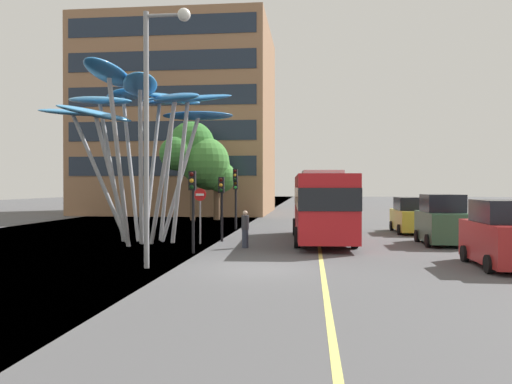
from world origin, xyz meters
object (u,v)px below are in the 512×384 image
(traffic_light_island_mid, at_px, (235,186))
(car_parked_mid, at_px, (442,221))
(car_parked_far, at_px, (411,216))
(no_entry_sign, at_px, (200,207))
(leaf_sculpture, at_px, (142,109))
(traffic_light_opposite, at_px, (236,191))
(red_bus, at_px, (322,203))
(car_parked_near, at_px, (504,236))
(traffic_light_kerb_far, at_px, (222,195))
(street_lamp, at_px, (155,107))
(traffic_light_kerb_near, at_px, (193,194))
(pedestrian, at_px, (245,229))

(traffic_light_island_mid, relative_size, car_parked_mid, 1.02)
(car_parked_far, height_order, no_entry_sign, no_entry_sign)
(traffic_light_island_mid, xyz_separation_m, car_parked_far, (10.74, -1.32, -1.82))
(leaf_sculpture, xyz_separation_m, traffic_light_opposite, (3.46, 8.26, -4.15))
(car_parked_far, bearing_deg, traffic_light_opposite, 172.13)
(red_bus, height_order, no_entry_sign, red_bus)
(car_parked_near, xyz_separation_m, car_parked_far, (-0.64, 13.10, -0.09))
(traffic_light_kerb_far, relative_size, street_lamp, 0.37)
(car_parked_near, relative_size, no_entry_sign, 1.56)
(traffic_light_opposite, relative_size, street_lamp, 0.38)
(car_parked_far, height_order, street_lamp, street_lamp)
(car_parked_near, relative_size, car_parked_far, 0.91)
(leaf_sculpture, distance_m, car_parked_mid, 15.50)
(traffic_light_kerb_far, relative_size, car_parked_near, 0.78)
(traffic_light_opposite, bearing_deg, traffic_light_island_mid, -91.03)
(traffic_light_kerb_far, height_order, no_entry_sign, traffic_light_kerb_far)
(traffic_light_kerb_far, relative_size, no_entry_sign, 1.21)
(traffic_light_kerb_far, bearing_deg, red_bus, 7.81)
(street_lamp, bearing_deg, traffic_light_kerb_near, 84.42)
(leaf_sculpture, distance_m, car_parked_far, 16.71)
(pedestrian, bearing_deg, car_parked_near, -26.13)
(traffic_light_island_mid, xyz_separation_m, no_entry_sign, (-0.50, -8.33, -1.03))
(traffic_light_opposite, xyz_separation_m, car_parked_near, (11.38, -14.58, -1.37))
(traffic_light_island_mid, distance_m, street_lamp, 16.02)
(traffic_light_kerb_near, xyz_separation_m, car_parked_mid, (11.05, 4.39, -1.37))
(traffic_light_kerb_far, bearing_deg, traffic_light_kerb_near, -95.08)
(red_bus, xyz_separation_m, traffic_light_opposite, (-5.36, 6.84, 0.51))
(traffic_light_opposite, xyz_separation_m, car_parked_mid, (11.02, -7.72, -1.34))
(car_parked_near, height_order, street_lamp, street_lamp)
(leaf_sculpture, xyz_separation_m, no_entry_sign, (2.96, -0.24, -4.82))
(red_bus, bearing_deg, street_lamp, -122.28)
(traffic_light_kerb_near, relative_size, street_lamp, 0.39)
(car_parked_far, xyz_separation_m, no_entry_sign, (-11.24, -7.01, 0.78))
(traffic_light_opposite, relative_size, car_parked_far, 0.74)
(leaf_sculpture, bearing_deg, pedestrian, -17.24)
(traffic_light_island_mid, bearing_deg, traffic_light_kerb_near, -90.13)
(red_bus, height_order, car_parked_mid, red_bus)
(car_parked_far, bearing_deg, no_entry_sign, -148.04)
(traffic_light_kerb_near, xyz_separation_m, no_entry_sign, (-0.47, 3.61, -0.70))
(traffic_light_kerb_near, xyz_separation_m, traffic_light_opposite, (0.03, 12.11, -0.03))
(leaf_sculpture, relative_size, no_entry_sign, 3.96)
(traffic_light_kerb_far, bearing_deg, traffic_light_opposite, 92.87)
(traffic_light_opposite, bearing_deg, leaf_sculpture, -112.75)
(traffic_light_kerb_far, bearing_deg, car_parked_far, 30.22)
(car_parked_far, relative_size, no_entry_sign, 1.71)
(traffic_light_kerb_far, relative_size, pedestrian, 1.93)
(traffic_light_kerb_near, distance_m, car_parked_mid, 11.97)
(pedestrian, bearing_deg, traffic_light_island_mid, 100.90)
(red_bus, relative_size, car_parked_near, 2.51)
(traffic_light_kerb_near, height_order, pedestrian, traffic_light_kerb_near)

